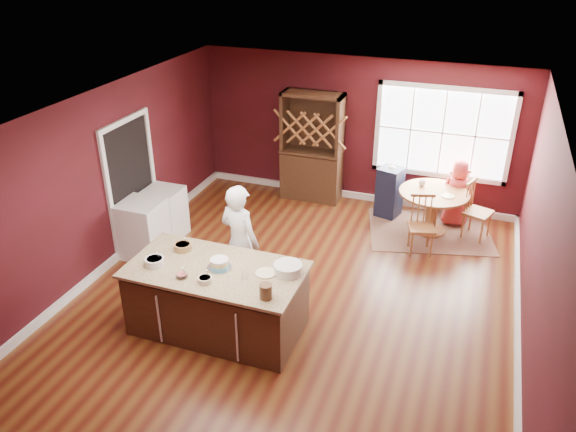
{
  "coord_description": "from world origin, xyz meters",
  "views": [
    {
      "loc": [
        2.13,
        -6.23,
        4.69
      ],
      "look_at": [
        -0.26,
        0.4,
        1.05
      ],
      "focal_mm": 35.0,
      "sensor_mm": 36.0,
      "label": 1
    }
  ],
  "objects_px": {
    "chair_east": "(479,210)",
    "seated_woman": "(457,193)",
    "dining_table": "(433,203)",
    "layer_cake": "(219,264)",
    "dryer": "(165,213)",
    "high_chair": "(389,191)",
    "hutch": "(312,147)",
    "chair_south": "(422,225)",
    "chair_north": "(453,191)",
    "kitchen_island": "(217,300)",
    "washer": "(143,229)",
    "baker": "(240,242)",
    "toddler": "(394,175)"
  },
  "relations": [
    {
      "from": "layer_cake",
      "to": "chair_south",
      "type": "distance_m",
      "value": 3.58
    },
    {
      "from": "layer_cake",
      "to": "dryer",
      "type": "bearing_deg",
      "value": 136.18
    },
    {
      "from": "toddler",
      "to": "kitchen_island",
      "type": "bearing_deg",
      "value": -110.94
    },
    {
      "from": "kitchen_island",
      "to": "baker",
      "type": "distance_m",
      "value": 0.91
    },
    {
      "from": "washer",
      "to": "dining_table",
      "type": "bearing_deg",
      "value": 29.04
    },
    {
      "from": "dining_table",
      "to": "washer",
      "type": "xyz_separation_m",
      "value": [
        -4.19,
        -2.33,
        -0.08
      ]
    },
    {
      "from": "chair_south",
      "to": "chair_north",
      "type": "height_order",
      "value": "chair_south"
    },
    {
      "from": "chair_north",
      "to": "high_chair",
      "type": "distance_m",
      "value": 1.14
    },
    {
      "from": "hutch",
      "to": "high_chair",
      "type": "bearing_deg",
      "value": -9.15
    },
    {
      "from": "kitchen_island",
      "to": "washer",
      "type": "height_order",
      "value": "kitchen_island"
    },
    {
      "from": "kitchen_island",
      "to": "dining_table",
      "type": "xyz_separation_m",
      "value": [
        2.26,
        3.61,
        0.1
      ]
    },
    {
      "from": "toddler",
      "to": "seated_woman",
      "type": "bearing_deg",
      "value": 4.6
    },
    {
      "from": "kitchen_island",
      "to": "chair_south",
      "type": "distance_m",
      "value": 3.59
    },
    {
      "from": "layer_cake",
      "to": "chair_east",
      "type": "distance_m",
      "value": 4.71
    },
    {
      "from": "layer_cake",
      "to": "toddler",
      "type": "relative_size",
      "value": 1.22
    },
    {
      "from": "layer_cake",
      "to": "kitchen_island",
      "type": "bearing_deg",
      "value": -153.9
    },
    {
      "from": "high_chair",
      "to": "chair_north",
      "type": "bearing_deg",
      "value": 35.0
    },
    {
      "from": "dining_table",
      "to": "chair_south",
      "type": "distance_m",
      "value": 0.76
    },
    {
      "from": "seated_woman",
      "to": "high_chair",
      "type": "height_order",
      "value": "seated_woman"
    },
    {
      "from": "toddler",
      "to": "dryer",
      "type": "xyz_separation_m",
      "value": [
        -3.44,
        -2.04,
        -0.38
      ]
    },
    {
      "from": "chair_south",
      "to": "seated_woman",
      "type": "distance_m",
      "value": 1.28
    },
    {
      "from": "chair_north",
      "to": "washer",
      "type": "height_order",
      "value": "chair_north"
    },
    {
      "from": "toddler",
      "to": "washer",
      "type": "height_order",
      "value": "toddler"
    },
    {
      "from": "washer",
      "to": "dryer",
      "type": "distance_m",
      "value": 0.64
    },
    {
      "from": "high_chair",
      "to": "washer",
      "type": "bearing_deg",
      "value": -126.48
    },
    {
      "from": "chair_east",
      "to": "chair_south",
      "type": "xyz_separation_m",
      "value": [
        -0.82,
        -0.81,
        -0.02
      ]
    },
    {
      "from": "chair_south",
      "to": "chair_east",
      "type": "bearing_deg",
      "value": 28.82
    },
    {
      "from": "chair_north",
      "to": "hutch",
      "type": "bearing_deg",
      "value": -25.45
    },
    {
      "from": "chair_east",
      "to": "hutch",
      "type": "distance_m",
      "value": 3.18
    },
    {
      "from": "dining_table",
      "to": "layer_cake",
      "type": "bearing_deg",
      "value": -121.71
    },
    {
      "from": "hutch",
      "to": "chair_north",
      "type": "bearing_deg",
      "value": 3.05
    },
    {
      "from": "baker",
      "to": "dining_table",
      "type": "bearing_deg",
      "value": -113.76
    },
    {
      "from": "baker",
      "to": "toddler",
      "type": "height_order",
      "value": "baker"
    },
    {
      "from": "toddler",
      "to": "washer",
      "type": "distance_m",
      "value": 4.37
    },
    {
      "from": "baker",
      "to": "hutch",
      "type": "height_order",
      "value": "hutch"
    },
    {
      "from": "hutch",
      "to": "kitchen_island",
      "type": "bearing_deg",
      "value": -88.85
    },
    {
      "from": "hutch",
      "to": "chair_east",
      "type": "bearing_deg",
      "value": -10.25
    },
    {
      "from": "seated_woman",
      "to": "washer",
      "type": "relative_size",
      "value": 1.31
    },
    {
      "from": "toddler",
      "to": "hutch",
      "type": "relative_size",
      "value": 0.13
    },
    {
      "from": "chair_south",
      "to": "dryer",
      "type": "height_order",
      "value": "chair_south"
    },
    {
      "from": "layer_cake",
      "to": "seated_woman",
      "type": "distance_m",
      "value": 4.79
    },
    {
      "from": "high_chair",
      "to": "hutch",
      "type": "height_order",
      "value": "hutch"
    },
    {
      "from": "high_chair",
      "to": "washer",
      "type": "distance_m",
      "value": 4.33
    },
    {
      "from": "kitchen_island",
      "to": "chair_east",
      "type": "height_order",
      "value": "chair_east"
    },
    {
      "from": "kitchen_island",
      "to": "chair_north",
      "type": "bearing_deg",
      "value": 59.82
    },
    {
      "from": "chair_south",
      "to": "washer",
      "type": "relative_size",
      "value": 1.05
    },
    {
      "from": "chair_east",
      "to": "seated_woman",
      "type": "distance_m",
      "value": 0.55
    },
    {
      "from": "high_chair",
      "to": "kitchen_island",
      "type": "bearing_deg",
      "value": -95.15
    },
    {
      "from": "dryer",
      "to": "seated_woman",
      "type": "bearing_deg",
      "value": 25.06
    },
    {
      "from": "high_chair",
      "to": "washer",
      "type": "relative_size",
      "value": 1.05
    }
  ]
}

